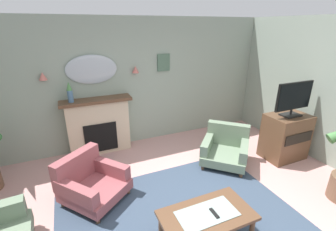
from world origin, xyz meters
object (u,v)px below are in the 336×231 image
Objects in this scene: framed_picture at (164,63)px; tv_remote at (214,213)px; wall_sconce_right at (135,69)px; mantel_vase_centre at (70,92)px; armchair_in_corner at (226,147)px; coffee_table at (207,217)px; fireplace at (99,126)px; wall_sconce_left at (43,76)px; armchair_beside_couch at (90,181)px; tv_cabinet at (285,137)px; tv_flatscreen at (294,98)px; wall_mirror at (92,69)px.

framed_picture reaches higher than tv_remote.
mantel_vase_centre is at bearing -174.73° from wall_sconce_right.
mantel_vase_centre reaches higher than armchair_in_corner.
wall_sconce_right is at bearing 89.39° from coffee_table.
wall_sconce_left is at bearing 173.84° from fireplace.
framed_picture is 2.25× the size of tv_remote.
armchair_beside_couch reaches higher than tv_remote.
tv_cabinet is (3.69, -0.28, 0.15)m from armchair_beside_couch.
wall_sconce_right reaches higher than tv_cabinet.
armchair_beside_couch is (-1.86, -1.56, -1.44)m from framed_picture.
mantel_vase_centre is 0.34× the size of armchair_beside_couch.
wall_sconce_right is 2.38m from armchair_in_corner.
tv_flatscreen is at bearing -36.07° from wall_sconce_right.
fireplace is 1.24× the size of coffee_table.
mantel_vase_centre is at bearing 114.68° from coffee_table.
coffee_table is 0.11m from tv_remote.
wall_sconce_left reaches higher than tv_remote.
mantel_vase_centre reaches higher than coffee_table.
armchair_beside_couch is (-0.36, -1.41, -0.27)m from fireplace.
coffee_table is 0.96× the size of armchair_beside_couch.
mantel_vase_centre is at bearing 93.68° from armchair_beside_couch.
framed_picture reaches higher than tv_flatscreen.
wall_sconce_left is at bearing 163.30° from mantel_vase_centre.
framed_picture is 0.40× the size of tv_cabinet.
framed_picture reaches higher than armchair_beside_couch.
wall_mirror reaches higher than tv_cabinet.
tv_flatscreen is (3.33, -1.85, -0.46)m from wall_mirror.
framed_picture reaches higher than wall_sconce_left.
armchair_in_corner is (1.33, 1.42, -0.08)m from coffee_table.
coffee_table is at bearing 153.16° from tv_remote.
wall_sconce_left is 3.57m from coffee_table.
wall_sconce_right is 3.15m from coffee_table.
framed_picture reaches higher than wall_sconce_right.
tv_remote is 1.93m from armchair_in_corner.
armchair_in_corner is (1.26, 1.46, -0.15)m from tv_remote.
armchair_in_corner is 1.00× the size of armchair_beside_couch.
tv_remote is (0.89, -2.97, -1.26)m from wall_mirror.
tv_flatscreen is at bearing -23.36° from wall_sconce_left.
wall_sconce_right reaches higher than armchair_in_corner.
coffee_table is at bearing -73.64° from fireplace.
wall_mirror is at bearing 106.74° from tv_remote.
wall_sconce_left reaches higher than armchair_in_corner.
wall_sconce_right reaches higher than armchair_beside_couch.
wall_mirror reaches higher than wall_sconce_right.
wall_sconce_left is 1.70m from wall_sconce_right.
wall_sconce_left is at bearing -178.54° from framed_picture.
mantel_vase_centre is 0.52m from wall_sconce_left.
framed_picture reaches higher than fireplace.
wall_mirror reaches higher than framed_picture.
wall_sconce_left is at bearing 180.00° from wall_sconce_right.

